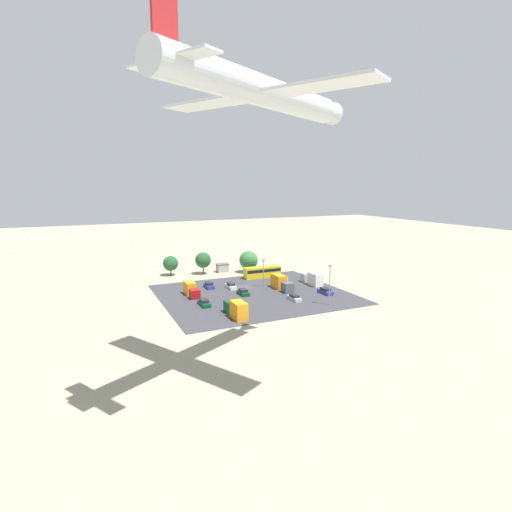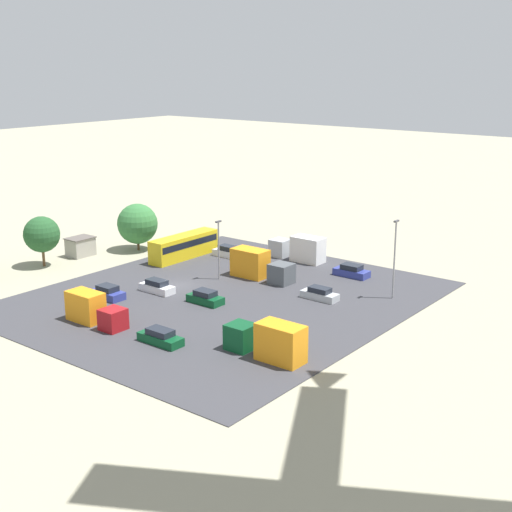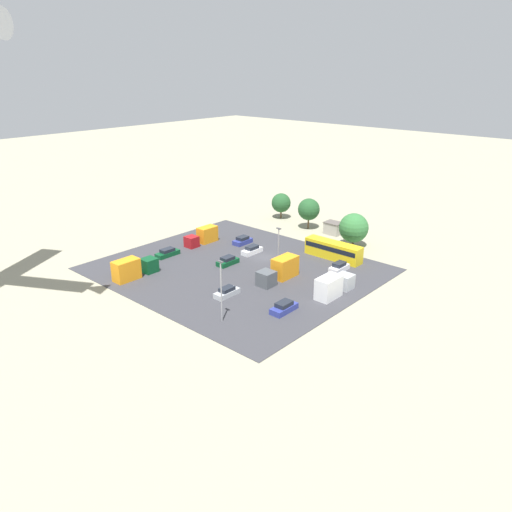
# 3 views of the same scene
# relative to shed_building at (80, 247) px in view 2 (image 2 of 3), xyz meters

# --- Properties ---
(ground_plane) EXTENTS (400.00, 400.00, 0.00)m
(ground_plane) POSITION_rel_shed_building_xyz_m (1.75, 20.43, -1.34)
(ground_plane) COLOR gray
(parking_lot_surface) EXTENTS (45.30, 39.61, 0.08)m
(parking_lot_surface) POSITION_rel_shed_building_xyz_m (1.75, 27.90, -1.30)
(parking_lot_surface) COLOR #38383D
(parking_lot_surface) RESTS_ON ground
(shed_building) EXTENTS (3.70, 2.83, 2.66)m
(shed_building) POSITION_rel_shed_building_xyz_m (0.00, 0.00, 0.00)
(shed_building) COLOR #9E998E
(shed_building) RESTS_ON ground
(bus) EXTENTS (11.24, 2.61, 3.21)m
(bus) POSITION_rel_shed_building_xyz_m (-8.07, 12.26, 0.47)
(bus) COLOR gold
(bus) RESTS_ON ground
(parked_car_0) EXTENTS (1.96, 4.49, 1.54)m
(parked_car_0) POSITION_rel_shed_building_xyz_m (-14.67, 35.11, -0.62)
(parked_car_0) COLOR navy
(parked_car_0) RESTS_ON ground
(parked_car_1) EXTENTS (1.76, 4.45, 1.52)m
(parked_car_1) POSITION_rel_shed_building_xyz_m (5.02, 20.31, -0.63)
(parked_car_1) COLOR silver
(parked_car_1) RESTS_ON ground
(parked_car_2) EXTENTS (1.81, 4.15, 1.57)m
(parked_car_2) POSITION_rel_shed_building_xyz_m (-12.22, 16.61, -0.61)
(parked_car_2) COLOR silver
(parked_car_2) RESTS_ON ground
(parked_car_3) EXTENTS (1.91, 4.23, 1.51)m
(parked_car_3) POSITION_rel_shed_building_xyz_m (4.48, 27.48, -0.63)
(parked_car_3) COLOR #0C4723
(parked_car_3) RESTS_ON ground
(parked_car_4) EXTENTS (1.82, 4.74, 1.47)m
(parked_car_4) POSITION_rel_shed_building_xyz_m (15.98, 32.01, -0.65)
(parked_car_4) COLOR #0C4723
(parked_car_4) RESTS_ON ground
(parked_car_5) EXTENTS (1.98, 4.07, 1.55)m
(parked_car_5) POSITION_rel_shed_building_xyz_m (10.13, 17.52, -0.62)
(parked_car_5) COLOR navy
(parked_car_5) RESTS_ON ground
(parked_car_6) EXTENTS (1.73, 4.39, 1.42)m
(parked_car_6) POSITION_rel_shed_building_xyz_m (-4.64, 36.86, -0.67)
(parked_car_6) COLOR #ADB2B7
(parked_car_6) RESTS_ON ground
(parked_truck_0) EXTENTS (2.49, 8.04, 3.44)m
(parked_truck_0) POSITION_rel_shed_building_xyz_m (-16.91, 25.62, 0.31)
(parked_truck_0) COLOR #ADB2B7
(parked_truck_0) RESTS_ON ground
(parked_truck_1) EXTENTS (2.59, 8.47, 3.55)m
(parked_truck_1) POSITION_rel_shed_building_xyz_m (-6.76, 26.38, 0.36)
(parked_truck_1) COLOR #4C5156
(parked_truck_1) RESTS_ON ground
(parked_truck_2) EXTENTS (2.30, 7.37, 3.15)m
(parked_truck_2) POSITION_rel_shed_building_xyz_m (16.35, 22.57, 0.18)
(parked_truck_2) COLOR maroon
(parked_truck_2) RESTS_ON ground
(parked_truck_3) EXTENTS (2.41, 8.06, 3.53)m
(parked_truck_3) POSITION_rel_shed_building_xyz_m (12.26, 42.33, 0.35)
(parked_truck_3) COLOR #0C4723
(parked_truck_3) RESTS_ON ground
(tree_near_shed) EXTENTS (4.78, 4.78, 6.75)m
(tree_near_shed) POSITION_rel_shed_building_xyz_m (6.36, 0.30, 3.01)
(tree_near_shed) COLOR brown
(tree_near_shed) RESTS_ON ground
(tree_apron_mid) EXTENTS (5.79, 5.79, 6.79)m
(tree_apron_mid) POSITION_rel_shed_building_xyz_m (-7.22, 3.98, 2.55)
(tree_apron_mid) COLOR brown
(tree_apron_mid) RESTS_ON ground
(light_pole_lot_centre) EXTENTS (0.90, 0.28, 9.18)m
(light_pole_lot_centre) POSITION_rel_shed_building_xyz_m (-10.06, 43.29, 3.76)
(light_pole_lot_centre) COLOR gray
(light_pole_lot_centre) RESTS_ON ground
(light_pole_lot_edge) EXTENTS (0.90, 0.28, 7.47)m
(light_pole_lot_edge) POSITION_rel_shed_building_xyz_m (-3.40, 22.70, 2.90)
(light_pole_lot_edge) COLOR gray
(light_pole_lot_edge) RESTS_ON ground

